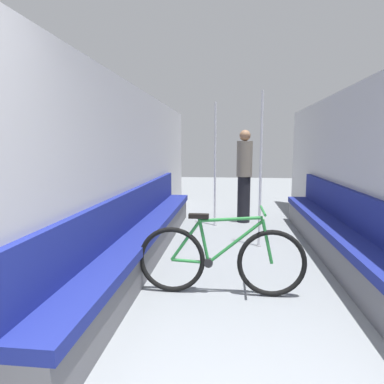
{
  "coord_description": "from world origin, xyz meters",
  "views": [
    {
      "loc": [
        -0.15,
        -0.96,
        1.5
      ],
      "look_at": [
        -0.65,
        3.47,
        0.89
      ],
      "focal_mm": 32.0,
      "sensor_mm": 36.0,
      "label": 1
    }
  ],
  "objects": [
    {
      "name": "bicycle",
      "position": [
        -0.23,
        2.36,
        0.36
      ],
      "size": [
        1.69,
        0.46,
        0.88
      ],
      "rotation": [
        0.0,
        0.0,
        -0.2
      ],
      "color": "black",
      "rests_on": "ground"
    },
    {
      "name": "grab_pole_far",
      "position": [
        -0.43,
        5.38,
        1.11
      ],
      "size": [
        0.08,
        0.08,
        2.27
      ],
      "color": "gray",
      "rests_on": "ground"
    },
    {
      "name": "grab_pole_near",
      "position": [
        0.29,
        4.1,
        1.11
      ],
      "size": [
        0.08,
        0.08,
        2.27
      ],
      "color": "gray",
      "rests_on": "ground"
    },
    {
      "name": "wall_right",
      "position": [
        1.49,
        3.21,
        1.15
      ],
      "size": [
        0.1,
        9.63,
        2.29
      ],
      "primitive_type": "cube",
      "color": "#B2B2B7",
      "rests_on": "ground"
    },
    {
      "name": "bench_seat_row_right",
      "position": [
        1.26,
        3.31,
        0.31
      ],
      "size": [
        0.41,
        5.48,
        0.93
      ],
      "color": "#5B5B60",
      "rests_on": "ground"
    },
    {
      "name": "passenger_standing",
      "position": [
        0.12,
        5.71,
        0.93
      ],
      "size": [
        0.3,
        0.3,
        1.79
      ],
      "rotation": [
        0.0,
        0.0,
        -2.71
      ],
      "color": "black",
      "rests_on": "ground"
    },
    {
      "name": "bench_seat_row_left",
      "position": [
        -1.26,
        3.31,
        0.31
      ],
      "size": [
        0.41,
        5.48,
        0.93
      ],
      "color": "#5B5B60",
      "rests_on": "ground"
    },
    {
      "name": "wall_left",
      "position": [
        -1.49,
        3.21,
        1.15
      ],
      "size": [
        0.1,
        9.63,
        2.29
      ],
      "primitive_type": "cube",
      "color": "#B2B2B7",
      "rests_on": "ground"
    }
  ]
}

